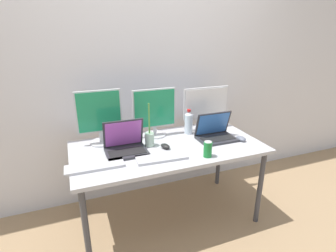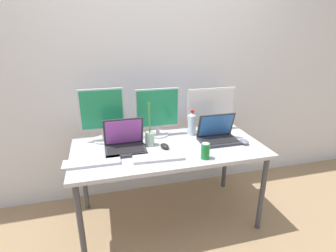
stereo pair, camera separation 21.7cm
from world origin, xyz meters
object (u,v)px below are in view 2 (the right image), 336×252
Objects in this scene: monitor_right at (211,107)px; mouse_by_keyboard at (165,146)px; laptop_secondary at (218,135)px; water_bottle at (192,123)px; soda_can_near_keyboard at (205,151)px; keyboard_aux at (158,157)px; bamboo_vase at (150,137)px; monitor_left at (102,114)px; work_desk at (168,152)px; keyboard_main at (92,162)px; mouse_by_laptop at (244,142)px; laptop_silver at (125,143)px; monitor_center at (158,112)px.

monitor_right is 4.84× the size of mouse_by_keyboard.
laptop_secondary is 1.41× the size of water_bottle.
monitor_right reaches higher than soda_can_near_keyboard.
laptop_secondary is 0.50m from mouse_by_keyboard.
water_bottle is (0.41, 0.40, 0.10)m from keyboard_aux.
laptop_secondary is 2.68× the size of soda_can_near_keyboard.
bamboo_vase reaches higher than keyboard_aux.
monitor_left reaches higher than keyboard_aux.
soda_can_near_keyboard is (0.35, -0.09, 0.05)m from keyboard_aux.
monitor_right is at bearing 28.16° from work_desk.
keyboard_main is (-1.13, -0.43, -0.22)m from monitor_right.
water_bottle reaches higher than mouse_by_laptop.
mouse_by_keyboard is (-0.04, -0.04, 0.08)m from work_desk.
keyboard_main is 0.98m from water_bottle.
water_bottle is at bearing 15.52° from laptop_silver.
keyboard_aux is (-0.59, -0.20, -0.05)m from laptop_secondary.
monitor_right is at bearing 103.58° from mouse_by_laptop.
laptop_secondary is (0.45, -0.01, 0.12)m from work_desk.
work_desk is 4.28× the size of bamboo_vase.
soda_can_near_keyboard is (-0.29, -0.57, -0.17)m from monitor_right.
work_desk is 0.25m from keyboard_aux.
soda_can_near_keyboard is 0.34× the size of bamboo_vase.
laptop_secondary is (-0.05, -0.28, -0.18)m from monitor_right.
mouse_by_laptop is (0.14, -0.40, -0.21)m from monitor_right.
laptop_silver reaches higher than mouse_by_laptop.
monitor_center is at bearing 36.69° from keyboard_main.
work_desk is at bearing 60.88° from keyboard_aux.
water_bottle is at bearing 129.85° from laptop_secondary.
soda_can_near_keyboard is at bearing -116.94° from monitor_right.
keyboard_aux is at bearing -50.22° from monitor_left.
soda_can_near_keyboard is at bearing -28.76° from laptop_silver.
bamboo_vase is (-0.14, 0.06, 0.13)m from work_desk.
mouse_by_laptop is 0.50m from water_bottle.
mouse_by_laptop is 0.81× the size of soda_can_near_keyboard.
soda_can_near_keyboard is at bearing -11.75° from keyboard_aux.
keyboard_aux is 3.12× the size of soda_can_near_keyboard.
monitor_center is at bearing 143.22° from mouse_by_laptop.
keyboard_aux is 4.02× the size of mouse_by_keyboard.
mouse_by_keyboard is at bearing 64.46° from keyboard_aux.
keyboard_main is at bearing -165.49° from work_desk.
work_desk is 0.39m from soda_can_near_keyboard.
keyboard_aux is 0.36m from soda_can_near_keyboard.
laptop_secondary is at bearing -99.82° from monitor_right.
monitor_center is at bearing 150.38° from laptop_secondary.
work_desk is 0.66m from monitor_left.
work_desk is at bearing -21.61° from bamboo_vase.
keyboard_aux is (0.23, -0.22, -0.05)m from laptop_silver.
mouse_by_laptop is at bearing -11.37° from work_desk.
monitor_left is 1.19× the size of keyboard_aux.
work_desk is 0.20m from bamboo_vase.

